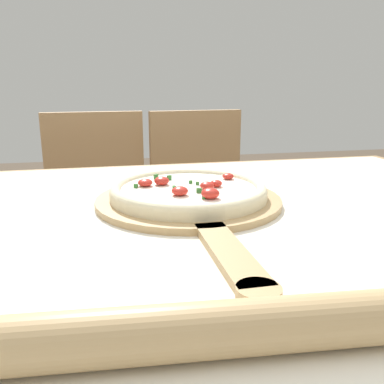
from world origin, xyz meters
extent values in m
cube|color=#A87F51|center=(0.00, 0.00, 0.76)|extent=(1.40, 1.05, 0.03)
cylinder|color=#A87F51|center=(0.64, 0.47, 0.37)|extent=(0.06, 0.06, 0.75)
cube|color=white|center=(0.00, 0.00, 0.78)|extent=(1.32, 0.97, 0.00)
cylinder|color=tan|center=(-0.01, 0.10, 0.79)|extent=(0.35, 0.35, 0.01)
cube|color=tan|center=(-0.01, -0.15, 0.79)|extent=(0.04, 0.21, 0.01)
cylinder|color=tan|center=(-0.01, -0.26, 0.79)|extent=(0.05, 0.05, 0.01)
cylinder|color=beige|center=(-0.01, 0.10, 0.80)|extent=(0.29, 0.29, 0.02)
torus|color=beige|center=(-0.01, 0.10, 0.81)|extent=(0.29, 0.29, 0.02)
cylinder|color=white|center=(-0.01, 0.10, 0.81)|extent=(0.25, 0.25, 0.00)
ellipsoid|color=red|center=(0.08, 0.15, 0.82)|extent=(0.02, 0.02, 0.01)
ellipsoid|color=red|center=(-0.06, 0.14, 0.82)|extent=(0.03, 0.03, 0.02)
ellipsoid|color=red|center=(0.02, 0.08, 0.82)|extent=(0.03, 0.03, 0.01)
ellipsoid|color=red|center=(0.04, 0.10, 0.82)|extent=(0.02, 0.02, 0.01)
ellipsoid|color=red|center=(-0.04, 0.05, 0.82)|extent=(0.03, 0.03, 0.02)
ellipsoid|color=red|center=(0.01, 0.02, 0.82)|extent=(0.03, 0.03, 0.02)
ellipsoid|color=red|center=(-0.09, 0.13, 0.82)|extent=(0.03, 0.03, 0.01)
cube|color=#387533|center=(-0.04, 0.06, 0.82)|extent=(0.01, 0.01, 0.01)
cube|color=#387533|center=(-0.04, 0.17, 0.82)|extent=(0.01, 0.01, 0.01)
cube|color=#387533|center=(-0.11, 0.12, 0.82)|extent=(0.01, 0.01, 0.01)
cube|color=#387533|center=(-0.06, 0.19, 0.82)|extent=(0.01, 0.01, 0.01)
cube|color=#387533|center=(-0.04, 0.09, 0.82)|extent=(0.01, 0.01, 0.01)
cube|color=#387533|center=(0.00, 0.02, 0.82)|extent=(0.01, 0.01, 0.01)
cube|color=#387533|center=(0.01, 0.12, 0.81)|extent=(0.01, 0.01, 0.01)
cube|color=#387533|center=(0.00, 0.06, 0.82)|extent=(0.01, 0.01, 0.01)
cube|color=#387533|center=(0.00, 0.13, 0.81)|extent=(0.01, 0.01, 0.01)
cylinder|color=tan|center=(-0.11, -0.33, 0.80)|extent=(0.37, 0.08, 0.05)
cube|color=tan|center=(-0.19, 0.81, 0.45)|extent=(0.42, 0.42, 0.02)
cube|color=tan|center=(-0.20, 0.99, 0.68)|extent=(0.38, 0.06, 0.44)
cylinder|color=tan|center=(-0.34, 0.64, 0.22)|extent=(0.04, 0.04, 0.44)
cylinder|color=tan|center=(-0.02, 0.66, 0.22)|extent=(0.04, 0.04, 0.44)
cylinder|color=tan|center=(-0.36, 0.96, 0.22)|extent=(0.04, 0.04, 0.44)
cylinder|color=tan|center=(-0.04, 0.98, 0.22)|extent=(0.04, 0.04, 0.44)
cube|color=tan|center=(0.22, 0.81, 0.45)|extent=(0.43, 0.43, 0.02)
cube|color=tan|center=(0.21, 0.99, 0.68)|extent=(0.38, 0.07, 0.44)
cylinder|color=tan|center=(0.08, 0.64, 0.22)|extent=(0.04, 0.04, 0.44)
cylinder|color=tan|center=(0.40, 0.67, 0.22)|extent=(0.04, 0.04, 0.44)
cylinder|color=tan|center=(0.05, 0.96, 0.22)|extent=(0.04, 0.04, 0.44)
cylinder|color=tan|center=(0.37, 0.99, 0.22)|extent=(0.04, 0.04, 0.44)
camera|label=1|loc=(-0.16, -0.62, 1.00)|focal=38.00mm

